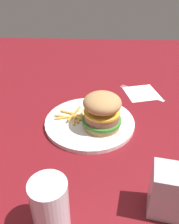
{
  "coord_description": "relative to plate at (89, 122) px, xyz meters",
  "views": [
    {
      "loc": [
        -0.58,
        -0.0,
        0.43
      ],
      "look_at": [
        -0.01,
        0.03,
        0.04
      ],
      "focal_mm": 39.15,
      "sensor_mm": 36.0,
      "label": 1
    }
  ],
  "objects": [
    {
      "name": "napkin_dispenser",
      "position": [
        -0.27,
        -0.17,
        0.05
      ],
      "size": [
        0.08,
        0.1,
        0.1
      ],
      "primitive_type": "cube",
      "rotation": [
        0.0,
        0.0,
        1.39
      ],
      "color": "#B7BABF",
      "rests_on": "ground_plane"
    },
    {
      "name": "fries_pile",
      "position": [
        0.02,
        0.05,
        0.01
      ],
      "size": [
        0.09,
        0.1,
        0.01
      ],
      "color": "gold",
      "rests_on": "plate"
    },
    {
      "name": "ground_plane",
      "position": [
        0.01,
        -0.03,
        -0.01
      ],
      "size": [
        1.6,
        1.6,
        0.0
      ],
      "primitive_type": "plane",
      "color": "maroon"
    },
    {
      "name": "sandwich",
      "position": [
        -0.02,
        -0.03,
        0.06
      ],
      "size": [
        0.11,
        0.11,
        0.1
      ],
      "color": "tan",
      "rests_on": "plate"
    },
    {
      "name": "plate",
      "position": [
        0.0,
        0.0,
        0.0
      ],
      "size": [
        0.26,
        0.26,
        0.01
      ],
      "primitive_type": "cylinder",
      "color": "white",
      "rests_on": "ground_plane"
    },
    {
      "name": "drink_glass",
      "position": [
        -0.31,
        0.06,
        0.04
      ],
      "size": [
        0.07,
        0.07,
        0.11
      ],
      "color": "silver",
      "rests_on": "ground_plane"
    },
    {
      "name": "fork",
      "position": [
        0.19,
        -0.17,
        -0.0
      ],
      "size": [
        0.12,
        0.15,
        0.0
      ],
      "color": "silver",
      "rests_on": "napkin"
    },
    {
      "name": "napkin",
      "position": [
        0.19,
        -0.18,
        -0.01
      ],
      "size": [
        0.13,
        0.13,
        0.0
      ],
      "primitive_type": "cube",
      "rotation": [
        0.0,
        0.0,
        0.26
      ],
      "color": "white",
      "rests_on": "ground_plane"
    }
  ]
}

